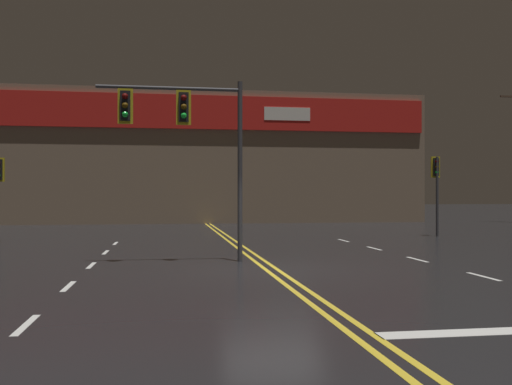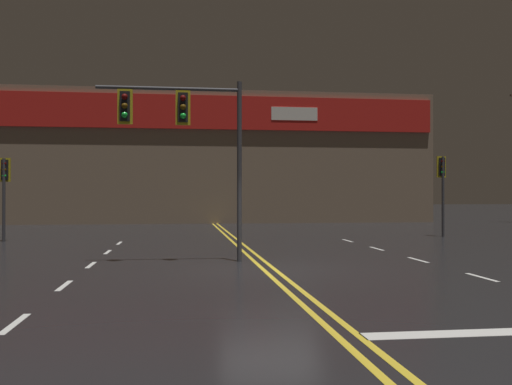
{
  "view_description": "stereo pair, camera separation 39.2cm",
  "coord_description": "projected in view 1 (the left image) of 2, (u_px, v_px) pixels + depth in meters",
  "views": [
    {
      "loc": [
        -2.63,
        -14.23,
        1.92
      ],
      "look_at": [
        0.0,
        2.82,
        2.0
      ],
      "focal_mm": 40.0,
      "sensor_mm": 36.0,
      "label": 1
    },
    {
      "loc": [
        -2.25,
        -14.29,
        1.92
      ],
      "look_at": [
        0.0,
        2.82,
        2.0
      ],
      "focal_mm": 40.0,
      "sensor_mm": 36.0,
      "label": 2
    }
  ],
  "objects": [
    {
      "name": "building_backdrop",
      "position": [
        203.0,
        161.0,
        43.21
      ],
      "size": [
        30.95,
        10.23,
        9.08
      ],
      "color": "#7A6651",
      "rests_on": "ground"
    },
    {
      "name": "traffic_signal_median",
      "position": [
        181.0,
        124.0,
        16.22
      ],
      "size": [
        4.13,
        0.36,
        5.21
      ],
      "color": "#38383D",
      "rests_on": "ground"
    },
    {
      "name": "ground_plane",
      "position": [
        273.0,
        271.0,
        14.46
      ],
      "size": [
        200.0,
        200.0,
        0.0
      ],
      "primitive_type": "plane",
      "color": "black"
    },
    {
      "name": "road_markings",
      "position": [
        318.0,
        277.0,
        13.37
      ],
      "size": [
        13.99,
        60.0,
        0.01
      ],
      "color": "gold",
      "rests_on": "ground"
    },
    {
      "name": "utility_pole_row",
      "position": [
        211.0,
        149.0,
        36.71
      ],
      "size": [
        44.99,
        0.26,
        9.45
      ],
      "color": "#4C3828",
      "rests_on": "ground"
    },
    {
      "name": "traffic_signal_corner_northeast",
      "position": [
        436.0,
        178.0,
        26.61
      ],
      "size": [
        0.42,
        0.36,
        3.73
      ],
      "color": "#38383D",
      "rests_on": "ground"
    }
  ]
}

